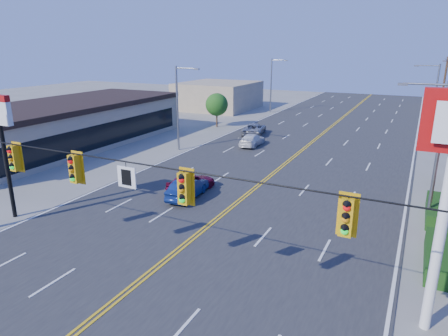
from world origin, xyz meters
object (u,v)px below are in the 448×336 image
at_px(car_blue, 188,189).
at_px(car_silver, 254,129).
at_px(car_magenta, 191,183).
at_px(pizza_hut_sign, 1,131).
at_px(car_white, 252,140).
at_px(signal_span, 99,187).

relative_size(car_blue, car_silver, 0.84).
bearing_deg(car_magenta, car_blue, 133.38).
bearing_deg(pizza_hut_sign, car_magenta, 49.83).
relative_size(pizza_hut_sign, car_silver, 1.46).
height_order(car_magenta, car_blue, car_blue).
relative_size(car_blue, car_white, 0.96).
height_order(car_white, car_silver, car_silver).
height_order(signal_span, car_blue, signal_span).
bearing_deg(signal_span, car_blue, 106.05).
xyz_separation_m(signal_span, car_silver, (-6.86, 31.66, -4.23)).
xyz_separation_m(signal_span, car_white, (-4.99, 26.53, -4.29)).
relative_size(pizza_hut_sign, car_magenta, 1.90).
bearing_deg(car_silver, pizza_hut_sign, 70.77).
height_order(signal_span, car_silver, signal_span).
distance_m(car_magenta, car_silver, 19.46).
relative_size(signal_span, car_white, 5.91).
bearing_deg(car_blue, pizza_hut_sign, 37.66).
height_order(signal_span, pizza_hut_sign, signal_span).
distance_m(car_magenta, car_blue, 1.41).
bearing_deg(signal_span, car_white, 100.66).
height_order(car_blue, car_white, car_blue).
bearing_deg(pizza_hut_sign, car_white, 75.35).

